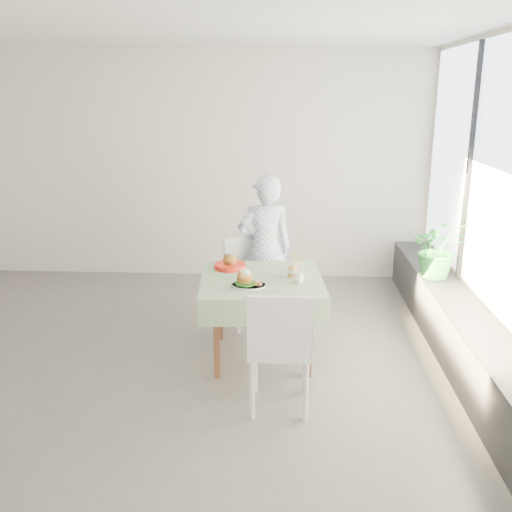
# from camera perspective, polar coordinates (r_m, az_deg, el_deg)

# --- Properties ---
(floor) EXTENTS (6.00, 6.00, 0.00)m
(floor) POSITION_cam_1_polar(r_m,az_deg,el_deg) (5.26, -11.07, -10.09)
(floor) COLOR #575553
(floor) RESTS_ON ground
(ceiling) EXTENTS (6.00, 6.00, 0.00)m
(ceiling) POSITION_cam_1_polar(r_m,az_deg,el_deg) (4.76, -13.00, 21.81)
(ceiling) COLOR white
(ceiling) RESTS_ON ground
(wall_back) EXTENTS (6.00, 0.02, 2.80)m
(wall_back) POSITION_cam_1_polar(r_m,az_deg,el_deg) (7.23, -6.87, 8.87)
(wall_back) COLOR silver
(wall_back) RESTS_ON ground
(wall_right) EXTENTS (0.02, 5.00, 2.80)m
(wall_right) POSITION_cam_1_polar(r_m,az_deg,el_deg) (4.97, 23.81, 4.36)
(wall_right) COLOR silver
(wall_right) RESTS_ON ground
(window_pane) EXTENTS (0.01, 4.80, 2.18)m
(window_pane) POSITION_cam_1_polar(r_m,az_deg,el_deg) (4.92, 23.81, 7.22)
(window_pane) COLOR #D1E0F9
(window_pane) RESTS_ON ground
(window_ledge) EXTENTS (0.40, 4.80, 0.50)m
(window_ledge) POSITION_cam_1_polar(r_m,az_deg,el_deg) (5.24, 20.33, -7.95)
(window_ledge) COLOR black
(window_ledge) RESTS_ON ground
(cafe_table) EXTENTS (1.12, 1.12, 0.74)m
(cafe_table) POSITION_cam_1_polar(r_m,az_deg,el_deg) (5.03, 0.54, -5.28)
(cafe_table) COLOR brown
(cafe_table) RESTS_ON ground
(chair_far) EXTENTS (0.54, 0.54, 0.88)m
(chair_far) POSITION_cam_1_polar(r_m,az_deg,el_deg) (5.81, -0.68, -4.30)
(chair_far) COLOR white
(chair_far) RESTS_ON ground
(chair_near) EXTENTS (0.45, 0.45, 0.96)m
(chair_near) POSITION_cam_1_polar(r_m,az_deg,el_deg) (4.32, 2.36, -11.45)
(chair_near) COLOR white
(chair_near) RESTS_ON ground
(diner) EXTENTS (0.63, 0.50, 1.52)m
(diner) POSITION_cam_1_polar(r_m,az_deg,el_deg) (5.75, 0.91, 0.63)
(diner) COLOR #8CA9E0
(diner) RESTS_ON ground
(main_dish) EXTENTS (0.29, 0.29, 0.15)m
(main_dish) POSITION_cam_1_polar(r_m,az_deg,el_deg) (4.72, -0.93, -2.48)
(main_dish) COLOR white
(main_dish) RESTS_ON cafe_table
(juice_cup_orange) EXTENTS (0.09, 0.09, 0.27)m
(juice_cup_orange) POSITION_cam_1_polar(r_m,az_deg,el_deg) (4.96, 3.70, -1.43)
(juice_cup_orange) COLOR white
(juice_cup_orange) RESTS_ON cafe_table
(juice_cup_lemonade) EXTENTS (0.09, 0.09, 0.25)m
(juice_cup_lemonade) POSITION_cam_1_polar(r_m,az_deg,el_deg) (4.82, 4.27, -2.03)
(juice_cup_lemonade) COLOR white
(juice_cup_lemonade) RESTS_ON cafe_table
(second_dish) EXTENTS (0.28, 0.28, 0.13)m
(second_dish) POSITION_cam_1_polar(r_m,az_deg,el_deg) (5.20, -2.63, -0.83)
(second_dish) COLOR red
(second_dish) RESTS_ON cafe_table
(potted_plant) EXTENTS (0.54, 0.47, 0.60)m
(potted_plant) POSITION_cam_1_polar(r_m,az_deg,el_deg) (5.93, 17.80, 0.71)
(potted_plant) COLOR #297D39
(potted_plant) RESTS_ON window_ledge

